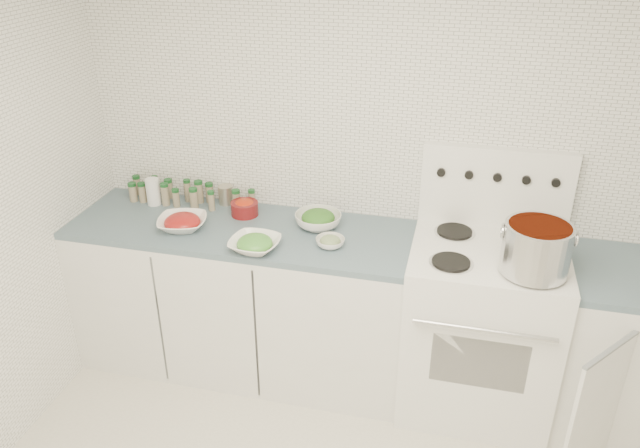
# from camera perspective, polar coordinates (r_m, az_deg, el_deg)

# --- Properties ---
(room_walls) EXTENTS (3.54, 3.04, 2.52)m
(room_walls) POSITION_cam_1_polar(r_m,az_deg,el_deg) (1.85, 2.65, -1.42)
(room_walls) COLOR white
(room_walls) RESTS_ON ground
(counter_left) EXTENTS (1.85, 0.62, 0.90)m
(counter_left) POSITION_cam_1_polar(r_m,az_deg,el_deg) (3.60, -6.92, -6.63)
(counter_left) COLOR white
(counter_left) RESTS_ON ground
(stove) EXTENTS (0.76, 0.70, 1.36)m
(stove) POSITION_cam_1_polar(r_m,az_deg,el_deg) (3.40, 14.40, -8.78)
(stove) COLOR white
(stove) RESTS_ON ground
(stock_pot) EXTENTS (0.33, 0.31, 0.23)m
(stock_pot) POSITION_cam_1_polar(r_m,az_deg,el_deg) (2.96, 19.20, -1.96)
(stock_pot) COLOR silver
(stock_pot) RESTS_ON stove
(bowl_tomato) EXTENTS (0.31, 0.31, 0.09)m
(bowl_tomato) POSITION_cam_1_polar(r_m,az_deg,el_deg) (3.39, -12.48, 0.15)
(bowl_tomato) COLOR white
(bowl_tomato) RESTS_ON counter_left
(bowl_snowpea) EXTENTS (0.27, 0.27, 0.08)m
(bowl_snowpea) POSITION_cam_1_polar(r_m,az_deg,el_deg) (3.13, -5.98, -1.81)
(bowl_snowpea) COLOR white
(bowl_snowpea) RESTS_ON counter_left
(bowl_broccoli) EXTENTS (0.32, 0.32, 0.10)m
(bowl_broccoli) POSITION_cam_1_polar(r_m,az_deg,el_deg) (3.33, -0.17, 0.43)
(bowl_broccoli) COLOR white
(bowl_broccoli) RESTS_ON counter_left
(bowl_zucchini) EXTENTS (0.16, 0.16, 0.06)m
(bowl_zucchini) POSITION_cam_1_polar(r_m,az_deg,el_deg) (3.15, 0.94, -1.63)
(bowl_zucchini) COLOR white
(bowl_zucchini) RESTS_ON counter_left
(bowl_pepper) EXTENTS (0.15, 0.15, 0.09)m
(bowl_pepper) POSITION_cam_1_polar(r_m,az_deg,el_deg) (3.49, -6.91, 1.53)
(bowl_pepper) COLOR maroon
(bowl_pepper) RESTS_ON counter_left
(salt_canister) EXTENTS (0.08, 0.08, 0.16)m
(salt_canister) POSITION_cam_1_polar(r_m,az_deg,el_deg) (3.70, -15.01, 2.87)
(salt_canister) COLOR white
(salt_canister) RESTS_ON counter_left
(tin_can) EXTENTS (0.11, 0.11, 0.11)m
(tin_can) POSITION_cam_1_polar(r_m,az_deg,el_deg) (3.63, -8.61, 2.66)
(tin_can) COLOR #A8A18E
(tin_can) RESTS_ON counter_left
(spice_cluster) EXTENTS (0.76, 0.16, 0.14)m
(spice_cluster) POSITION_cam_1_polar(r_m,az_deg,el_deg) (3.69, -12.58, 2.79)
(spice_cluster) COLOR gray
(spice_cluster) RESTS_ON counter_left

